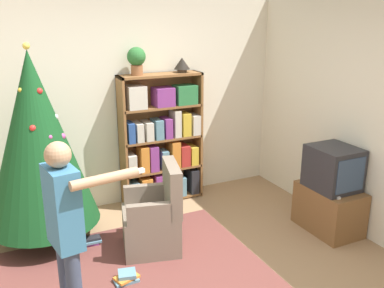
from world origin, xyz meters
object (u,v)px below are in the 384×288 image
(potted_plant, at_px, (136,59))
(television, at_px, (333,168))
(christmas_tree, at_px, (37,141))
(armchair, at_px, (155,220))
(standing_person, at_px, (66,228))
(table_lamp, at_px, (182,64))
(bookshelf, at_px, (162,143))

(potted_plant, bearing_deg, television, -43.18)
(christmas_tree, height_order, armchair, christmas_tree)
(potted_plant, bearing_deg, standing_person, -121.35)
(television, xyz_separation_m, standing_person, (-2.91, -0.46, 0.17))
(armchair, bearing_deg, christmas_tree, -110.79)
(potted_plant, relative_size, table_lamp, 1.64)
(standing_person, xyz_separation_m, table_lamp, (1.82, 2.03, 0.84))
(armchair, distance_m, standing_person, 1.49)
(christmas_tree, xyz_separation_m, standing_person, (-0.01, -1.62, -0.20))
(armchair, bearing_deg, television, 89.93)
(bookshelf, relative_size, standing_person, 1.06)
(christmas_tree, height_order, potted_plant, christmas_tree)
(television, xyz_separation_m, table_lamp, (-1.09, 1.57, 1.01))
(christmas_tree, xyz_separation_m, armchair, (1.00, -0.69, -0.80))
(standing_person, bearing_deg, bookshelf, 134.08)
(bookshelf, height_order, table_lamp, table_lamp)
(television, distance_m, christmas_tree, 3.16)
(bookshelf, distance_m, table_lamp, 1.03)
(potted_plant, bearing_deg, table_lamp, 0.00)
(christmas_tree, distance_m, standing_person, 1.63)
(television, bearing_deg, potted_plant, 136.82)
(christmas_tree, relative_size, armchair, 2.28)
(bookshelf, xyz_separation_m, standing_person, (-1.52, -2.02, 0.14))
(television, bearing_deg, bookshelf, 131.56)
(standing_person, bearing_deg, potted_plant, 139.74)
(television, bearing_deg, table_lamp, 124.79)
(bookshelf, bearing_deg, table_lamp, 1.39)
(television, relative_size, potted_plant, 1.56)
(armchair, height_order, potted_plant, potted_plant)
(potted_plant, bearing_deg, christmas_tree, -161.67)
(christmas_tree, distance_m, armchair, 1.45)
(bookshelf, relative_size, table_lamp, 8.29)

